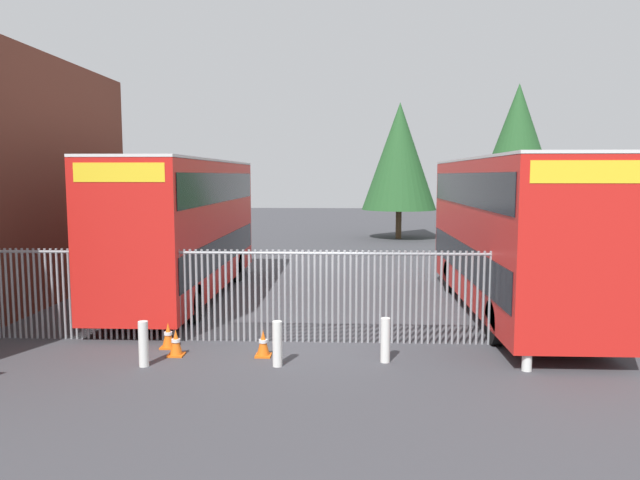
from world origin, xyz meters
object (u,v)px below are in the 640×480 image
Objects in this scene: double_decker_bus_behind_fence_left at (185,223)px; traffic_cone_mid_forecourt at (263,343)px; bollard_far_right at (527,348)px; bollard_near_left at (143,344)px; traffic_cone_near_kerb at (168,336)px; bollard_center_front at (277,344)px; double_decker_bus_near_gate at (508,229)px; traffic_cone_by_gate at (176,343)px; bollard_near_right at (385,340)px.

double_decker_bus_behind_fence_left is 18.32× the size of traffic_cone_mid_forecourt.
double_decker_bus_behind_fence_left is at bearing 141.89° from bollard_far_right.
bollard_near_left is 1.34m from traffic_cone_near_kerb.
bollard_center_front is 1.00× the size of bollard_far_right.
traffic_cone_near_kerb is (-2.65, 1.19, -0.19)m from bollard_center_front.
double_decker_bus_near_gate is 9.73m from traffic_cone_by_gate.
double_decker_bus_near_gate is 1.00× the size of double_decker_bus_behind_fence_left.
traffic_cone_near_kerb is (-0.34, 0.58, 0.00)m from traffic_cone_by_gate.
bollard_near_right is 1.61× the size of traffic_cone_near_kerb.
double_decker_bus_near_gate is at bearing 52.02° from bollard_near_right.
bollard_far_right is 1.61× the size of traffic_cone_by_gate.
double_decker_bus_behind_fence_left reaches higher than bollard_far_right.
bollard_far_right is at bearing -100.14° from double_decker_bus_near_gate.
bollard_far_right is (8.85, -6.94, -1.95)m from double_decker_bus_behind_fence_left.
bollard_center_front is at bearing -24.13° from traffic_cone_near_kerb.
double_decker_bus_near_gate is at bearing 79.86° from bollard_far_right.
bollard_center_front is at bearing 179.48° from bollard_far_right.
bollard_near_left is 2.76m from bollard_center_front.
double_decker_bus_behind_fence_left is at bearing 118.53° from traffic_cone_mid_forecourt.
double_decker_bus_behind_fence_left is 8.10m from bollard_center_front.
bollard_near_right is at bearing 171.41° from bollard_far_right.
bollard_near_left is 1.00× the size of bollard_near_right.
traffic_cone_mid_forecourt and traffic_cone_near_kerb have the same top height.
bollard_far_right is 7.82m from traffic_cone_near_kerb.
traffic_cone_near_kerb is (-4.89, 0.80, -0.19)m from bollard_near_right.
bollard_far_right is (2.83, -0.43, 0.00)m from bollard_near_right.
traffic_cone_by_gate is at bearing -178.67° from traffic_cone_mid_forecourt.
double_decker_bus_near_gate is at bearing 35.40° from traffic_cone_mid_forecourt.
bollard_near_left and bollard_center_front have the same top height.
double_decker_bus_behind_fence_left is (-9.79, 1.70, 0.00)m from double_decker_bus_near_gate.
bollard_center_front and bollard_far_right have the same top height.
bollard_near_right is at bearing 5.88° from bollard_near_left.
double_decker_bus_near_gate reaches higher than traffic_cone_near_kerb.
traffic_cone_by_gate is (-4.55, 0.23, -0.19)m from bollard_near_right.
double_decker_bus_near_gate is 5.68m from bollard_far_right.
double_decker_bus_behind_fence_left is 11.38× the size of bollard_near_left.
bollard_near_left is 1.61× the size of traffic_cone_mid_forecourt.
traffic_cone_mid_forecourt is at bearing 18.41° from bollard_near_left.
double_decker_bus_behind_fence_left is 11.38× the size of bollard_center_front.
traffic_cone_near_kerb is at bearing 166.77° from traffic_cone_mid_forecourt.
bollard_far_right is at bearing 0.64° from bollard_near_left.
traffic_cone_near_kerb is at bearing 85.15° from bollard_near_left.
double_decker_bus_behind_fence_left reaches higher than traffic_cone_near_kerb.
double_decker_bus_behind_fence_left is at bearing 118.74° from bollard_center_front.
traffic_cone_near_kerb is at bearing 120.91° from traffic_cone_by_gate.
bollard_center_front is at bearing -61.26° from double_decker_bus_behind_fence_left.
double_decker_bus_near_gate is 11.38× the size of bollard_center_front.
bollard_center_front is at bearing 2.77° from bollard_near_left.
bollard_near_right and bollard_far_right have the same top height.
traffic_cone_mid_forecourt is (-2.63, 0.27, -0.19)m from bollard_near_right.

